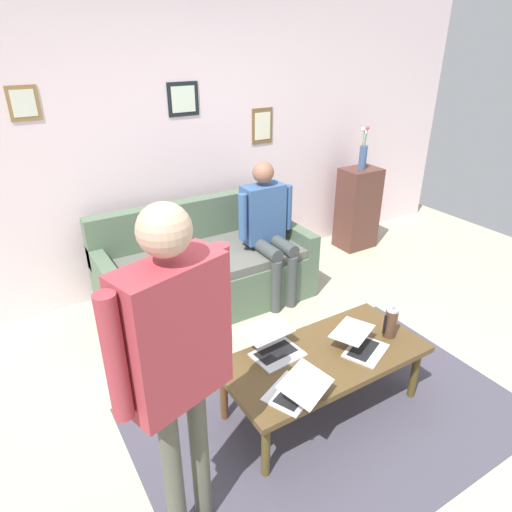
{
  "coord_description": "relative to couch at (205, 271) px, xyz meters",
  "views": [
    {
      "loc": [
        1.53,
        1.77,
        2.26
      ],
      "look_at": [
        -0.01,
        -0.76,
        0.8
      ],
      "focal_mm": 31.78,
      "sensor_mm": 36.0,
      "label": 1
    }
  ],
  "objects": [
    {
      "name": "laptop_right",
      "position": [
        0.32,
        1.85,
        0.17
      ],
      "size": [
        0.39,
        0.4,
        0.15
      ],
      "color": "silver",
      "rests_on": "coffee_table"
    },
    {
      "name": "laptop_left",
      "position": [
        -0.28,
        1.72,
        0.17
      ],
      "size": [
        0.38,
        0.4,
        0.12
      ],
      "color": "silver",
      "rests_on": "coffee_table"
    },
    {
      "name": "french_press",
      "position": [
        -0.55,
        1.71,
        0.24
      ],
      "size": [
        0.11,
        0.09,
        0.25
      ],
      "color": "#4C3323",
      "rests_on": "coffee_table"
    },
    {
      "name": "coffee_table",
      "position": [
        -0.05,
        1.65,
        0.09
      ],
      "size": [
        1.33,
        0.63,
        0.43
      ],
      "color": "brown",
      "rests_on": "ground_plane"
    },
    {
      "name": "back_wall",
      "position": [
        -0.02,
        -0.59,
        1.05
      ],
      "size": [
        7.04,
        0.11,
        2.7
      ],
      "color": "silver",
      "rests_on": "ground_plane"
    },
    {
      "name": "ground_plane",
      "position": [
        -0.02,
        1.61,
        -0.31
      ],
      "size": [
        7.68,
        7.68,
        0.0
      ],
      "primitive_type": "plane",
      "color": "#B4B093"
    },
    {
      "name": "person_seated",
      "position": [
        -0.53,
        0.23,
        0.42
      ],
      "size": [
        0.55,
        0.51,
        1.28
      ],
      "color": "#3E4342",
      "rests_on": "ground_plane"
    },
    {
      "name": "person_standing",
      "position": [
        1.03,
        1.96,
        0.81
      ],
      "size": [
        0.6,
        0.31,
        1.74
      ],
      "color": "#535447",
      "rests_on": "ground_plane"
    },
    {
      "name": "laptop_center",
      "position": [
        0.21,
        1.45,
        0.18
      ],
      "size": [
        0.33,
        0.37,
        0.13
      ],
      "color": "silver",
      "rests_on": "coffee_table"
    },
    {
      "name": "area_rug",
      "position": [
        -0.05,
        1.75,
        -0.3
      ],
      "size": [
        2.44,
        1.62,
        0.01
      ],
      "primitive_type": "cube",
      "color": "#464250",
      "rests_on": "ground_plane"
    },
    {
      "name": "side_shelf",
      "position": [
        -2.03,
        -0.19,
        0.16
      ],
      "size": [
        0.42,
        0.32,
        0.93
      ],
      "color": "#553129",
      "rests_on": "ground_plane"
    },
    {
      "name": "couch",
      "position": [
        0.0,
        0.0,
        0.0
      ],
      "size": [
        1.87,
        0.91,
        0.88
      ],
      "color": "#526850",
      "rests_on": "ground_plane"
    },
    {
      "name": "flower_vase",
      "position": [
        -2.03,
        -0.19,
        0.79
      ],
      "size": [
        0.08,
        0.09,
        0.46
      ],
      "color": "#3C5681",
      "rests_on": "side_shelf"
    }
  ]
}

